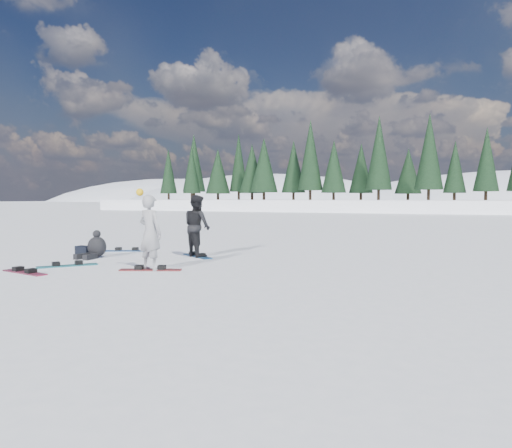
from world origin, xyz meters
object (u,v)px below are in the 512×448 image
at_px(snowboarder_man, 197,226).
at_px(snowboard_loose_b, 24,272).
at_px(snowboarder_woman, 150,232).
at_px(snowboard_loose_c, 127,251).
at_px(gear_bag, 84,251).
at_px(snowboard_loose_a, 68,266).
at_px(seated_rider, 96,247).

distance_m(snowboarder_man, snowboard_loose_b, 5.04).
xyz_separation_m(snowboarder_woman, snowboard_loose_c, (-3.38, 3.32, -0.92)).
height_order(snowboarder_woman, gear_bag, snowboarder_woman).
height_order(snowboarder_woman, snowboarder_man, snowboarder_woman).
xyz_separation_m(gear_bag, snowboard_loose_c, (0.39, 1.55, -0.14)).
relative_size(gear_bag, snowboard_loose_a, 0.30).
height_order(snowboarder_woman, snowboard_loose_c, snowboarder_woman).
height_order(gear_bag, snowboard_loose_a, gear_bag).
xyz_separation_m(snowboarder_man, snowboard_loose_a, (-1.97, -3.22, -0.92)).
distance_m(snowboarder_woman, snowboard_loose_b, 3.06).
bearing_deg(snowboard_loose_a, seated_rider, 57.19).
height_order(snowboarder_woman, snowboard_loose_b, snowboarder_woman).
distance_m(snowboarder_man, snowboard_loose_c, 3.09).
bearing_deg(snowboard_loose_a, snowboard_loose_b, -145.28).
bearing_deg(seated_rider, snowboard_loose_a, -69.67).
relative_size(seated_rider, snowboard_loose_b, 0.64).
xyz_separation_m(snowboarder_woman, snowboard_loose_b, (-2.47, -1.56, -0.92)).
bearing_deg(snowboarder_man, snowboard_loose_a, 88.00).
distance_m(snowboarder_man, snowboard_loose_a, 3.89).
bearing_deg(snowboarder_woman, snowboarder_man, -72.54).
relative_size(snowboarder_man, snowboard_loose_a, 1.25).
distance_m(gear_bag, snowboard_loose_a, 2.44).
bearing_deg(snowboard_loose_b, seated_rider, 112.86).
distance_m(seated_rider, snowboard_loose_a, 1.91).
bearing_deg(gear_bag, snowboarder_man, 19.85).
distance_m(seated_rider, snowboard_loose_c, 1.86).
distance_m(snowboard_loose_c, snowboard_loose_a, 3.70).
bearing_deg(gear_bag, seated_rider, -19.84).
bearing_deg(snowboarder_man, snowboarder_woman, 128.05).
height_order(seated_rider, snowboard_loose_c, seated_rider).
distance_m(snowboarder_woman, snowboard_loose_c, 4.82).
bearing_deg(snowboarder_woman, snowboard_loose_c, -35.63).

